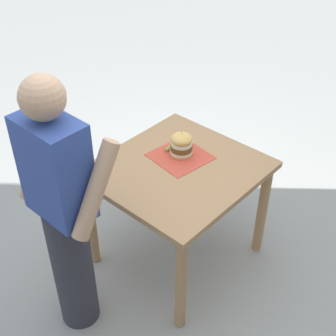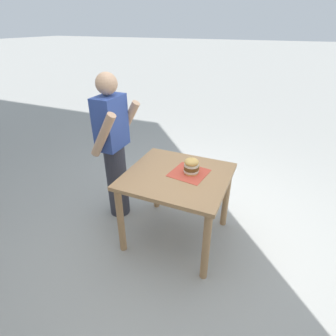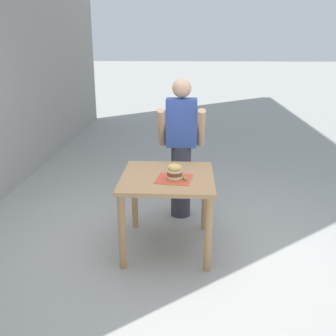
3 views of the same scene
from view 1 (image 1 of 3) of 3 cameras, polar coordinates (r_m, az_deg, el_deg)
name	(u,v)px [view 1 (image 1 of 3)]	position (r m, az deg, el deg)	size (l,w,h in m)	color
ground_plane	(177,253)	(3.52, 1.11, -10.37)	(80.00, 80.00, 0.00)	#9E9E99
patio_table	(178,184)	(3.06, 1.25, -1.92)	(0.93, 1.00, 0.80)	tan
serving_paper	(180,156)	(3.08, 1.49, 1.44)	(0.34, 0.34, 0.00)	#D64C38
sandwich	(181,144)	(3.05, 1.65, 2.88)	(0.15, 0.15, 0.20)	#E5B25B
pickle_spear	(170,147)	(3.14, 0.21, 2.57)	(0.02, 0.02, 0.10)	#8EA83D
diner_across_table	(64,212)	(2.59, -12.59, -5.27)	(0.55, 0.35, 1.69)	#33333D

